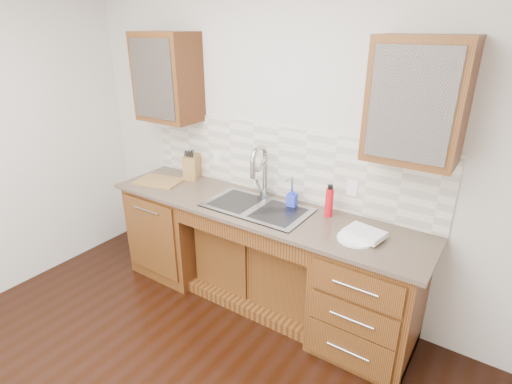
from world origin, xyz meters
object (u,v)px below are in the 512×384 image
Objects in this scene: soap_bottle at (292,197)px; water_bottle at (329,203)px; cutting_board at (159,181)px; plate at (356,238)px; knife_block at (193,166)px.

water_bottle is at bearing -5.34° from soap_bottle.
water_bottle reaches higher than soap_bottle.
soap_bottle is at bearing 9.69° from cutting_board.
plate is 0.64× the size of cutting_board.
knife_block is at bearing 170.92° from plate.
knife_block is at bearing 171.58° from soap_bottle.
soap_bottle is 1.30m from cutting_board.
cutting_board is (-1.59, -0.22, -0.10)m from water_bottle.
water_bottle is 0.86× the size of plate.
water_bottle is 1.61m from cutting_board.
knife_block is at bearing 178.08° from water_bottle.
water_bottle is at bearing -23.00° from knife_block.
water_bottle is 1.41m from knife_block.
cutting_board is at bearing -176.12° from soap_bottle.
water_bottle is at bearing 7.90° from cutting_board.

